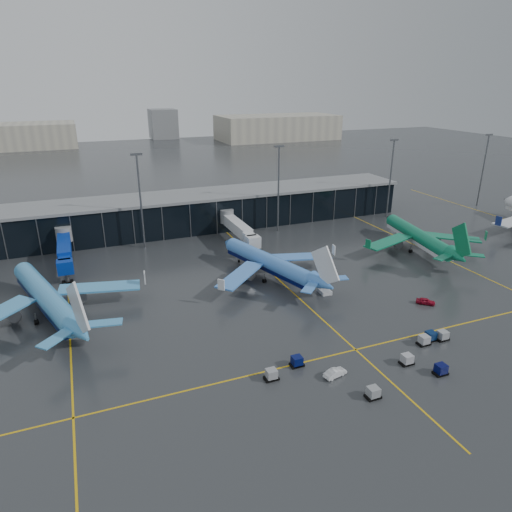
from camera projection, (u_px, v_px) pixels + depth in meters
name	position (u px, v px, depth m)	size (l,w,h in m)	color
ground	(267.00, 320.00, 86.94)	(600.00, 600.00, 0.00)	#282B2D
terminal_pier	(187.00, 212.00, 138.66)	(142.00, 17.00, 10.70)	black
jet_bridges	(64.00, 249.00, 110.33)	(94.00, 27.50, 7.20)	#595B60
flood_masts	(213.00, 192.00, 126.99)	(203.00, 0.50, 25.50)	#595B60
distant_hangars	(185.00, 130.00, 334.94)	(260.00, 71.00, 22.00)	#B2AD99
taxi_lines	(290.00, 290.00, 99.60)	(220.00, 120.00, 0.02)	gold
airliner_arkefly	(44.00, 285.00, 86.42)	(37.57, 42.79, 13.15)	#3E91CC
airliner_klm_near	(268.00, 253.00, 103.96)	(34.34, 39.11, 12.02)	#4382DD
airliner_aer_lingus	(419.00, 228.00, 121.15)	(34.82, 39.65, 12.19)	#0D744F
baggage_carts	(388.00, 358.00, 73.85)	(34.75, 12.63, 1.70)	black
mobile_airstair	(324.00, 290.00, 97.94)	(2.36, 3.31, 3.45)	silver
service_van_red	(426.00, 301.00, 93.04)	(1.50, 3.72, 1.27)	maroon
service_van_white	(335.00, 373.00, 70.27)	(1.36, 3.91, 1.29)	silver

